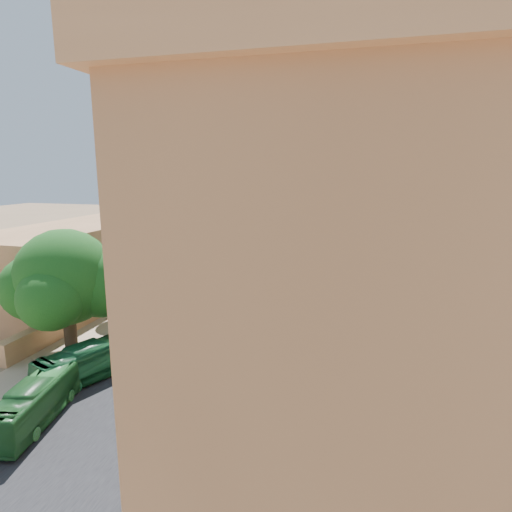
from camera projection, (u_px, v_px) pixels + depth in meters
The scene contains 35 objects.
ground at pixel (154, 391), 28.36m from camera, with size 260.00×260.00×0.00m, color brown.
road_surface at pixel (264, 280), 56.74m from camera, with size 14.00×140.00×0.01m, color black.
sidewalk_east at pixel (336, 285), 54.32m from camera, with size 5.00×140.00×0.01m, color tan.
sidewalk_west at pixel (197, 275), 59.16m from camera, with size 5.00×140.00×0.01m, color tan.
kerb_east at pixel (317, 283), 54.95m from camera, with size 0.25×140.00×0.12m, color tan.
kerb_west at pixel (214, 276), 58.52m from camera, with size 0.25×140.00×0.12m, color tan.
townhouse_a at pixel (422, 342), 20.18m from camera, with size 9.00×14.00×16.40m.
townhouse_b at pixel (402, 283), 33.57m from camera, with size 9.00×14.00×14.90m.
townhouse_c at pixel (395, 239), 46.56m from camera, with size 9.00×14.00×17.40m.
townhouse_d at pixel (390, 229), 59.96m from camera, with size 9.00×14.00×15.90m.
west_wall at pixel (140, 286), 50.29m from camera, with size 1.00×40.00×1.80m, color #B27B50.
west_building_low at pixel (87, 260), 49.14m from camera, with size 10.00×28.00×8.40m, color #9E6B44.
west_building_mid at pixel (182, 225), 73.58m from camera, with size 10.00×22.00×10.00m, color tan.
church at pixel (314, 190), 100.83m from camera, with size 28.00×22.50×36.30m.
ficus_tree at pixel (67, 281), 33.38m from camera, with size 9.94×9.15×9.94m.
street_tree_a at pixel (119, 282), 41.53m from camera, with size 3.58×3.58×5.50m.
street_tree_b at pixel (174, 260), 52.94m from camera, with size 3.28×3.28×5.05m.
street_tree_c at pixel (209, 246), 64.36m from camera, with size 2.96×2.96×4.55m.
street_tree_d at pixel (234, 234), 75.69m from camera, with size 3.07×3.07×4.72m.
streetlamp at pixel (182, 456), 14.00m from camera, with size 2.11×0.44×8.22m.
red_truck at pixel (211, 316), 38.05m from camera, with size 3.38×6.36×3.55m.
olive_pickup at pixel (304, 291), 47.98m from camera, with size 2.67×5.10×2.03m.
bus_green_south at pixel (41, 397), 25.22m from camera, with size 2.05×8.75×2.44m, color #23612A.
bus_green_north at pixel (99, 358), 30.27m from camera, with size 2.15×9.19×2.56m, color #1C6032.
bus_red_east at pixel (290, 310), 39.86m from camera, with size 2.59×11.06×3.08m, color #8E0F02.
bus_cream_east at pixel (302, 271), 55.88m from camera, with size 2.19×9.37×2.61m, color #FFF7C4.
car_blue_a at pixel (219, 307), 43.47m from camera, with size 1.65×4.09×1.39m, color #4D77B3.
car_white_a at pixel (240, 273), 57.58m from camera, with size 1.33×3.82×1.26m, color silver.
car_cream at pixel (283, 296), 47.56m from camera, with size 1.86×4.03×1.12m, color #FFE2B3.
car_dkblue at pixel (267, 248), 75.89m from camera, with size 1.62×3.99×1.16m, color #13193F.
car_white_b at pixel (289, 262), 64.49m from camera, with size 1.42×3.53×1.20m, color silver.
car_blue_b at pixel (295, 242), 82.21m from camera, with size 1.35×3.88×1.28m, color teal.
pedestrian_a at pixel (305, 344), 33.61m from camera, with size 0.67×0.44×1.83m, color #252326.
pedestrian_b at pixel (267, 462), 20.29m from camera, with size 0.76×0.59×1.57m, color black.
pedestrian_c at pixel (292, 336), 35.34m from camera, with size 1.05×0.44×1.79m, color #39393C.
Camera 1 is at (13.30, -23.34, 14.44)m, focal length 30.00 mm.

